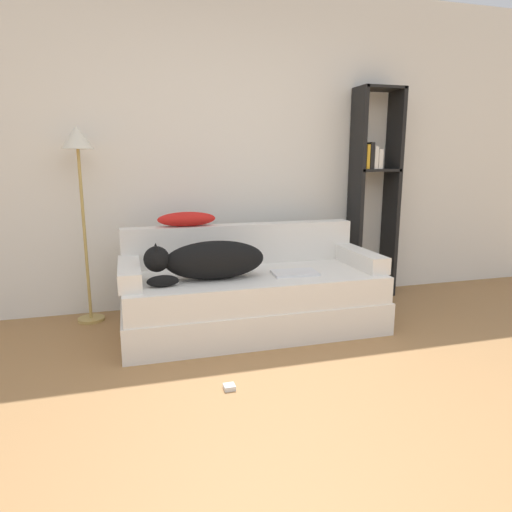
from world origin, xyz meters
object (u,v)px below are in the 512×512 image
throw_pillow (187,219)px  bookshelf (374,184)px  laptop (295,273)px  power_adapter (229,387)px  dog (208,260)px  couch (253,301)px  floor_lamp (79,163)px

throw_pillow → bookshelf: bookshelf is taller
laptop → power_adapter: 1.11m
dog → laptop: (0.65, -0.02, -0.13)m
couch → laptop: (0.30, -0.11, 0.23)m
bookshelf → power_adapter: size_ratio=29.90×
laptop → throw_pillow: (-0.73, 0.48, 0.37)m
laptop → floor_lamp: bearing=161.1°
throw_pillow → power_adapter: (0.05, -1.25, -0.80)m
throw_pillow → bookshelf: size_ratio=0.24×
dog → power_adapter: (-0.03, -0.79, -0.57)m
dog → floor_lamp: bearing=143.9°
couch → power_adapter: couch is taller
couch → throw_pillow: 0.83m
dog → bookshelf: size_ratio=0.45×
couch → laptop: laptop is taller
couch → throw_pillow: bearing=139.7°
power_adapter → couch: bearing=66.6°
laptop → floor_lamp: size_ratio=0.23×
couch → dog: bearing=-165.0°
laptop → throw_pillow: bearing=150.8°
bookshelf → laptop: bearing=-146.0°
couch → floor_lamp: 1.68m
laptop → couch: bearing=163.2°
floor_lamp → laptop: bearing=-23.2°
laptop → power_adapter: bearing=-127.2°
couch → power_adapter: size_ratio=30.33×
dog → bookshelf: (1.67, 0.67, 0.48)m
throw_pillow → bookshelf: (1.76, 0.21, 0.24)m
couch → floor_lamp: size_ratio=1.27×
floor_lamp → power_adapter: floor_lamp is taller
laptop → floor_lamp: floor_lamp is taller
throw_pillow → power_adapter: throw_pillow is taller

